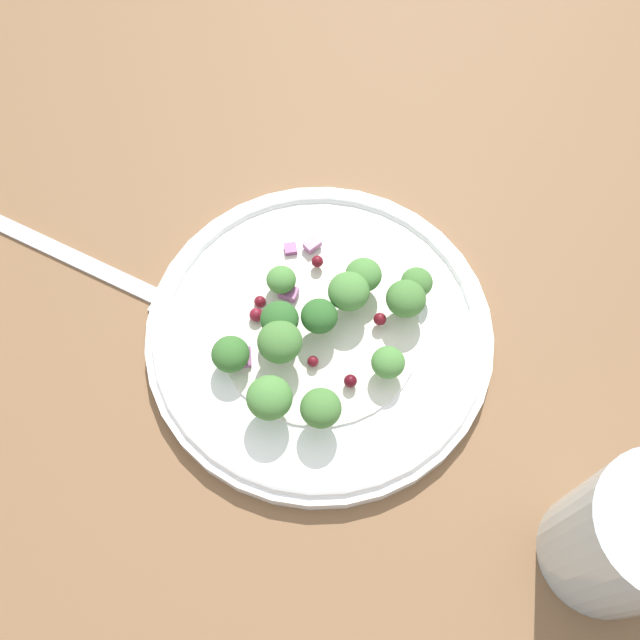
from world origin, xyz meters
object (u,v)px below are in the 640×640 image
at_px(plate, 320,332).
at_px(broccoli_floret_0, 231,354).
at_px(fork, 104,271).
at_px(water_glass, 631,539).
at_px(broccoli_floret_2, 270,398).
at_px(broccoli_floret_1, 349,292).

xyz_separation_m(plate, broccoli_floret_0, (-0.04, -0.05, 0.02)).
relative_size(plate, broccoli_floret_0, 9.41).
distance_m(broccoli_floret_0, fork, 0.13).
height_order(plate, water_glass, water_glass).
height_order(plate, broccoli_floret_2, broccoli_floret_2).
xyz_separation_m(broccoli_floret_2, fork, (-0.16, 0.04, -0.03)).
height_order(broccoli_floret_0, fork, broccoli_floret_0).
bearing_deg(broccoli_floret_2, fork, 164.94).
bearing_deg(fork, plate, 7.84).
xyz_separation_m(plate, broccoli_floret_2, (-0.00, -0.07, 0.03)).
xyz_separation_m(broccoli_floret_0, broccoli_floret_2, (0.04, -0.02, 0.01)).
distance_m(broccoli_floret_1, broccoli_floret_2, 0.09).
distance_m(plate, broccoli_floret_0, 0.07).
bearing_deg(broccoli_floret_0, broccoli_floret_2, -24.82).
bearing_deg(water_glass, broccoli_floret_0, 178.06).
xyz_separation_m(fork, water_glass, (0.38, -0.03, 0.05)).
height_order(broccoli_floret_1, broccoli_floret_2, same).
bearing_deg(broccoli_floret_0, broccoli_floret_1, 54.16).
bearing_deg(broccoli_floret_2, broccoli_floret_0, 155.18).
distance_m(broccoli_floret_2, water_glass, 0.22).
bearing_deg(broccoli_floret_2, plate, 87.19).
height_order(broccoli_floret_0, broccoli_floret_1, broccoli_floret_1).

